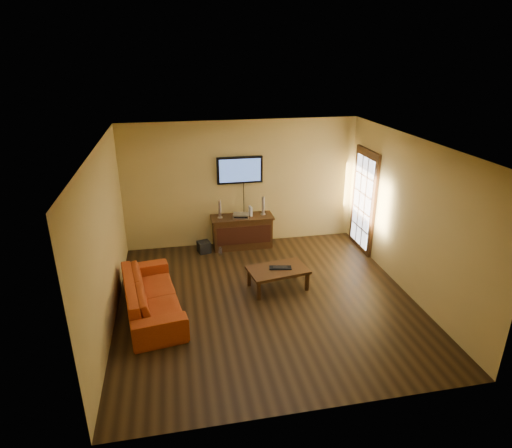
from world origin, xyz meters
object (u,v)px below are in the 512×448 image
object	(u,v)px
television	(240,170)
speaker_left	(220,210)
subwoofer	(204,247)
bottle	(220,251)
game_console	(251,211)
coffee_table	(278,271)
av_receiver	(241,216)
speaker_right	(263,206)
media_console	(242,231)
keyboard	(280,268)
sofa	(151,290)

from	to	relation	value
television	speaker_left	world-z (taller)	television
subwoofer	bottle	bearing A→B (deg)	-48.49
speaker_left	game_console	bearing A→B (deg)	0.48
coffee_table	av_receiver	world-z (taller)	av_receiver
speaker_right	game_console	size ratio (longest dim) A/B	1.98
bottle	television	bearing A→B (deg)	46.81
media_console	speaker_right	distance (m)	0.71
speaker_right	speaker_left	bearing A→B (deg)	-178.96
media_console	speaker_left	xyz separation A→B (m)	(-0.47, 0.02, 0.53)
television	av_receiver	world-z (taller)	television
television	keyboard	size ratio (longest dim) A/B	2.34
subwoofer	speaker_right	bearing A→B (deg)	-7.08
av_receiver	bottle	size ratio (longest dim) A/B	1.74
media_console	speaker_left	size ratio (longest dim) A/B	3.42
speaker_left	coffee_table	bearing A→B (deg)	-67.01
av_receiver	keyboard	bearing A→B (deg)	-64.91
sofa	game_console	distance (m)	3.06
media_console	speaker_left	distance (m)	0.71
speaker_left	bottle	size ratio (longest dim) A/B	1.99
bottle	keyboard	distance (m)	1.79
coffee_table	television	bearing A→B (deg)	99.09
av_receiver	game_console	bearing A→B (deg)	28.93
television	speaker_right	world-z (taller)	television
game_console	keyboard	world-z (taller)	game_console
speaker_right	subwoofer	world-z (taller)	speaker_right
media_console	bottle	world-z (taller)	media_console
sofa	keyboard	bearing A→B (deg)	-90.03
sofa	av_receiver	xyz separation A→B (m)	(1.83, 2.17, 0.34)
keyboard	av_receiver	bearing A→B (deg)	102.65
speaker_left	av_receiver	world-z (taller)	speaker_left
speaker_left	av_receiver	distance (m)	0.47
speaker_left	game_console	size ratio (longest dim) A/B	1.92
television	speaker_right	bearing A→B (deg)	-20.75
media_console	speaker_right	world-z (taller)	speaker_right
sofa	subwoofer	bearing A→B (deg)	-34.74
speaker_right	bottle	size ratio (longest dim) A/B	2.05
game_console	coffee_table	bearing A→B (deg)	-93.62
television	subwoofer	bearing A→B (deg)	-157.67
speaker_left	av_receiver	size ratio (longest dim) A/B	1.15
keyboard	speaker_left	bearing A→B (deg)	114.35
game_console	speaker_right	bearing A→B (deg)	-5.57
subwoofer	keyboard	world-z (taller)	keyboard
subwoofer	coffee_table	bearing A→B (deg)	-70.26
media_console	game_console	size ratio (longest dim) A/B	6.58
television	coffee_table	xyz separation A→B (m)	(0.33, -2.09, -1.33)
game_console	bottle	size ratio (longest dim) A/B	1.04
sofa	subwoofer	size ratio (longest dim) A/B	8.46
coffee_table	keyboard	size ratio (longest dim) A/B	2.71
keyboard	speaker_right	bearing A→B (deg)	87.39
television	game_console	bearing A→B (deg)	-44.75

